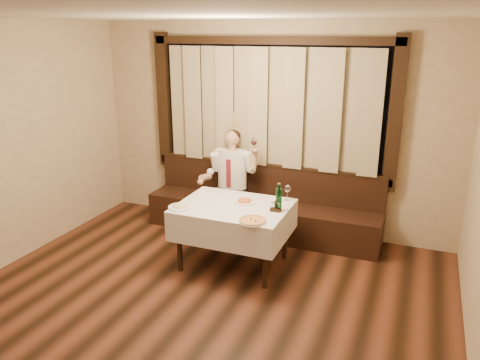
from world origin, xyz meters
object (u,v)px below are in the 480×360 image
at_px(banquette, 262,211).
at_px(dining_table, 234,214).
at_px(pizza, 253,221).
at_px(seated_man, 231,174).
at_px(green_bottle, 279,199).
at_px(pasta_cream, 180,205).
at_px(pasta_red, 245,199).
at_px(cruet_caddy, 276,208).

xyz_separation_m(banquette, dining_table, (0.00, -1.02, 0.34)).
xyz_separation_m(pizza, seated_man, (-0.81, 1.31, 0.05)).
relative_size(pizza, green_bottle, 0.95).
xyz_separation_m(pasta_cream, seated_man, (0.10, 1.24, 0.02)).
relative_size(pasta_red, cruet_caddy, 2.09).
bearing_deg(pizza, pasta_red, 119.48).
height_order(pasta_red, green_bottle, green_bottle).
bearing_deg(green_bottle, pasta_red, 167.42).
relative_size(cruet_caddy, seated_man, 0.09).
xyz_separation_m(cruet_caddy, seated_man, (-0.94, 0.94, 0.02)).
height_order(green_bottle, seated_man, seated_man).
bearing_deg(pizza, green_bottle, 69.66).
relative_size(pizza, seated_man, 0.22).
relative_size(dining_table, seated_man, 0.90).
distance_m(green_bottle, cruet_caddy, 0.10).
relative_size(green_bottle, seated_man, 0.23).
relative_size(dining_table, pasta_red, 4.78).
bearing_deg(pasta_red, pasta_cream, -144.81).
relative_size(green_bottle, cruet_caddy, 2.50).
relative_size(dining_table, cruet_caddy, 10.00).
relative_size(banquette, pasta_cream, 11.85).
xyz_separation_m(banquette, cruet_caddy, (0.51, -1.03, 0.49)).
height_order(dining_table, pizza, pizza).
bearing_deg(banquette, seated_man, -168.35).
bearing_deg(dining_table, pasta_red, 56.55).
bearing_deg(pasta_cream, pasta_red, 35.19).
xyz_separation_m(dining_table, pizza, (0.38, -0.38, 0.12)).
bearing_deg(pasta_red, dining_table, -123.45).
bearing_deg(seated_man, green_bottle, -43.10).
xyz_separation_m(green_bottle, cruet_caddy, (-0.02, -0.04, -0.09)).
xyz_separation_m(pizza, green_bottle, (0.15, 0.41, 0.12)).
relative_size(pizza, pasta_red, 1.14).
relative_size(banquette, dining_table, 2.52).
bearing_deg(green_bottle, pasta_cream, -162.39).
relative_size(dining_table, pizza, 4.19).
xyz_separation_m(banquette, seated_man, (-0.43, -0.09, 0.51)).
bearing_deg(dining_table, green_bottle, 3.59).
height_order(dining_table, cruet_caddy, cruet_caddy).
distance_m(banquette, pasta_cream, 1.51).
xyz_separation_m(dining_table, pasta_cream, (-0.53, -0.30, 0.14)).
relative_size(pizza, pasta_cream, 1.12).
height_order(banquette, pasta_red, banquette).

